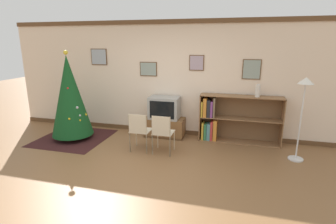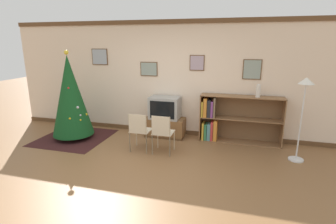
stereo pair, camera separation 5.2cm
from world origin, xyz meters
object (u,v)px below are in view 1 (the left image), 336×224
folding_chair_right (162,132)px  folding_chair_left (139,130)px  bookshelf (226,119)px  television (164,108)px  christmas_tree (70,96)px  standing_lamp (304,97)px  tv_console (165,127)px  vase (258,91)px

folding_chair_right → folding_chair_left: bearing=180.0°
folding_chair_right → bookshelf: (1.18, 1.10, 0.03)m
television → bookshelf: size_ratio=0.39×
christmas_tree → standing_lamp: christmas_tree is taller
christmas_tree → tv_console: christmas_tree is taller
christmas_tree → standing_lamp: bearing=1.0°
television → vase: size_ratio=2.57×
tv_console → vase: size_ratio=3.47×
vase → standing_lamp: size_ratio=0.17×
tv_console → standing_lamp: bearing=-12.4°
vase → television: bearing=-178.9°
tv_console → vase: (2.05, 0.04, 0.98)m
television → vase: vase is taller
folding_chair_left → standing_lamp: (3.05, 0.41, 0.75)m
bookshelf → standing_lamp: standing_lamp is taller
christmas_tree → bookshelf: christmas_tree is taller
folding_chair_left → standing_lamp: size_ratio=0.51×
folding_chair_right → christmas_tree: bearing=171.9°
folding_chair_left → folding_chair_right: bearing=0.0°
christmas_tree → standing_lamp: (4.84, 0.08, 0.21)m
christmas_tree → folding_chair_left: size_ratio=2.47×
vase → christmas_tree: bearing=-169.8°
christmas_tree → vase: 4.16m
tv_console → bookshelf: bookshelf is taller
tv_console → standing_lamp: 3.04m
standing_lamp → vase: bearing=139.2°
television → folding_chair_left: bearing=-103.4°
folding_chair_left → vase: 2.63m
television → christmas_tree: bearing=-161.1°
bookshelf → vase: 0.94m
standing_lamp → bookshelf: bearing=153.4°
television → folding_chair_right: 1.08m
tv_console → folding_chair_right: (0.24, -1.03, 0.25)m
folding_chair_right → vase: 2.22m
christmas_tree → television: 2.17m
vase → standing_lamp: (0.75, -0.65, 0.02)m
folding_chair_left → folding_chair_right: (0.49, 0.00, 0.00)m
folding_chair_right → standing_lamp: 2.70m
folding_chair_right → vase: (1.81, 1.06, 0.73)m
tv_console → folding_chair_right: folding_chair_right is taller
folding_chair_left → bookshelf: bookshelf is taller
folding_chair_left → folding_chair_right: size_ratio=1.00×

